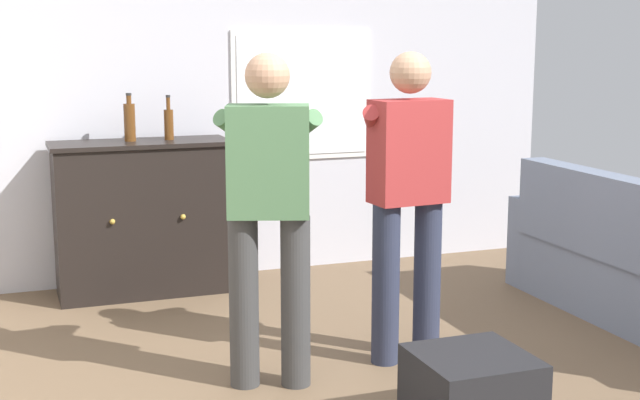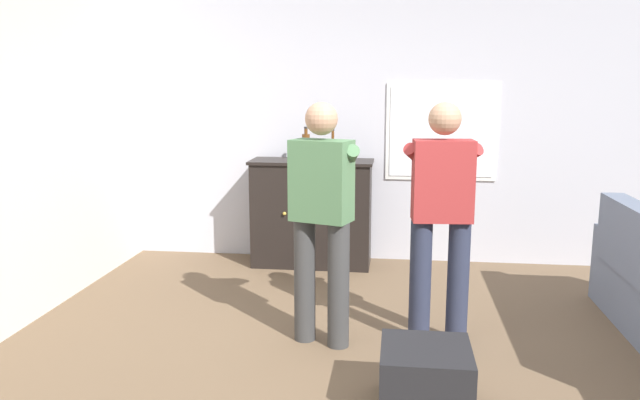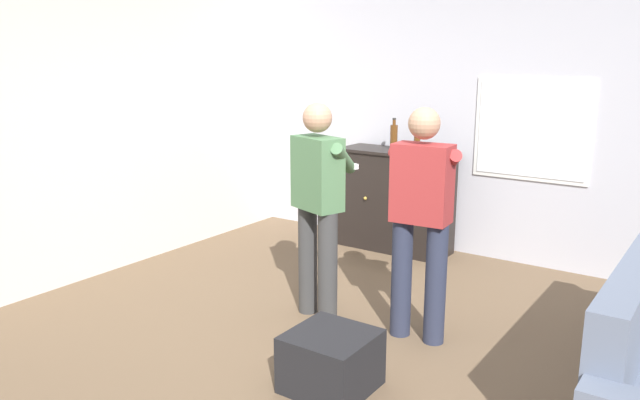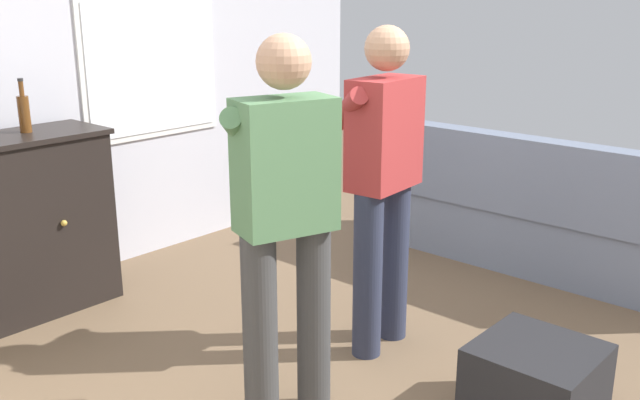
% 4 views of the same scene
% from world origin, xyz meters
% --- Properties ---
extents(wall_back_with_window, '(5.20, 0.15, 2.80)m').
position_xyz_m(wall_back_with_window, '(0.02, 2.66, 1.40)').
color(wall_back_with_window, silver).
rests_on(wall_back_with_window, ground).
extents(sideboard_cabinet, '(1.21, 0.49, 1.06)m').
position_xyz_m(sideboard_cabinet, '(-0.69, 2.30, 0.53)').
color(sideboard_cabinet, black).
rests_on(sideboard_cabinet, ground).
extents(bottle_wine_green, '(0.06, 0.06, 0.31)m').
position_xyz_m(bottle_wine_green, '(-0.48, 2.33, 1.18)').
color(bottle_wine_green, '#593314').
rests_on(bottle_wine_green, sideboard_cabinet).
extents(bottle_liquor_amber, '(0.08, 0.08, 0.32)m').
position_xyz_m(bottle_liquor_amber, '(-0.75, 2.33, 1.20)').
color(bottle_liquor_amber, '#593314').
rests_on(bottle_liquor_amber, sideboard_cabinet).
extents(ottoman, '(0.50, 0.50, 0.36)m').
position_xyz_m(ottoman, '(0.33, -0.45, 0.18)').
color(ottoman, black).
rests_on(ottoman, ground).
extents(person_standing_left, '(0.53, 0.52, 1.68)m').
position_xyz_m(person_standing_left, '(-0.35, 0.40, 0.94)').
color(person_standing_left, '#383838').
rests_on(person_standing_left, ground).
extents(person_standing_right, '(0.56, 0.49, 1.68)m').
position_xyz_m(person_standing_right, '(0.46, 0.51, 0.94)').
color(person_standing_right, '#282D42').
rests_on(person_standing_right, ground).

